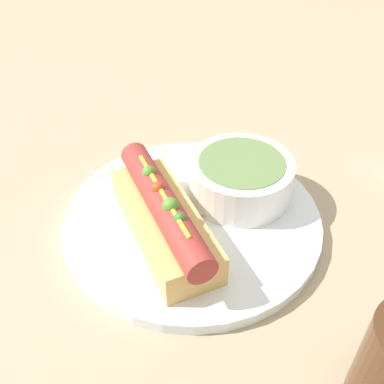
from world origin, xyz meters
name	(u,v)px	position (x,y,z in m)	size (l,w,h in m)	color
ground_plane	(192,223)	(0.00, 0.00, 0.00)	(4.00, 4.00, 0.00)	tan
dinner_plate	(192,219)	(0.00, 0.00, 0.01)	(0.28, 0.28, 0.01)	white
hot_dog	(164,217)	(0.02, -0.04, 0.04)	(0.19, 0.06, 0.07)	#DBAD60
soup_bowl	(241,177)	(-0.01, 0.07, 0.04)	(0.12, 0.12, 0.05)	white
spoon	(186,202)	(-0.02, 0.00, 0.02)	(0.14, 0.13, 0.01)	#B7B7BC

